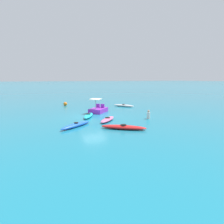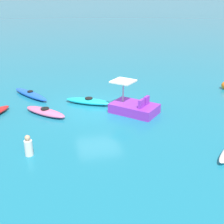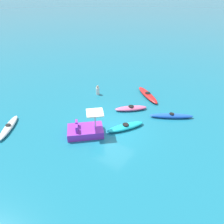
{
  "view_description": "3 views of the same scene",
  "coord_description": "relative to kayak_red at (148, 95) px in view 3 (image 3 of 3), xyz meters",
  "views": [
    {
      "loc": [
        18.22,
        -6.07,
        3.88
      ],
      "look_at": [
        1.18,
        1.57,
        0.5
      ],
      "focal_mm": 29.34,
      "sensor_mm": 36.0,
      "label": 1
    },
    {
      "loc": [
        2.64,
        14.87,
        5.92
      ],
      "look_at": [
        -0.34,
        1.99,
        0.51
      ],
      "focal_mm": 46.48,
      "sensor_mm": 36.0,
      "label": 2
    },
    {
      "loc": [
        -10.17,
        -7.24,
        8.76
      ],
      "look_at": [
        0.79,
        0.75,
        0.68
      ],
      "focal_mm": 33.93,
      "sensor_mm": 36.0,
      "label": 3
    }
  ],
  "objects": [
    {
      "name": "kayak_pink",
      "position": [
        -3.05,
        -0.08,
        0.0
      ],
      "size": [
        2.35,
        2.36,
        0.37
      ],
      "color": "pink",
      "rests_on": "ground_plane"
    },
    {
      "name": "kayak_cyan",
      "position": [
        -5.53,
        -1.16,
        0.0
      ],
      "size": [
        2.81,
        2.01,
        0.37
      ],
      "color": "#19B7C6",
      "rests_on": "ground_plane"
    },
    {
      "name": "kayak_white",
      "position": [
        -10.46,
        5.52,
        -0.0
      ],
      "size": [
        2.78,
        2.3,
        0.37
      ],
      "color": "white",
      "rests_on": "ground_plane"
    },
    {
      "name": "ground_plane",
      "position": [
        -5.93,
        -0.43,
        -0.16
      ],
      "size": [
        600.0,
        600.0,
        0.0
      ],
      "primitive_type": "plane",
      "color": "#19728C"
    },
    {
      "name": "person_near_shore",
      "position": [
        -2.36,
        4.01,
        0.22
      ],
      "size": [
        0.44,
        0.44,
        0.88
      ],
      "color": "silver",
      "rests_on": "ground_plane"
    },
    {
      "name": "kayak_blue",
      "position": [
        -2.21,
        -3.22,
        -0.0
      ],
      "size": [
        2.31,
        3.08,
        0.37
      ],
      "color": "blue",
      "rests_on": "ground_plane"
    },
    {
      "name": "pedal_boat_purple",
      "position": [
        -7.68,
        0.7,
        0.17
      ],
      "size": [
        2.76,
        2.76,
        1.68
      ],
      "color": "purple",
      "rests_on": "ground_plane"
    },
    {
      "name": "kayak_red",
      "position": [
        0.0,
        0.0,
        0.0
      ],
      "size": [
        2.72,
        3.31,
        0.37
      ],
      "color": "red",
      "rests_on": "ground_plane"
    }
  ]
}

